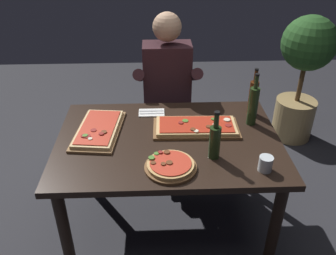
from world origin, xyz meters
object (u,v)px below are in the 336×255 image
object	(u,v)px
pizza_round_far	(170,166)
wine_bottle_dark	(215,141)
pizza_rectangular_front	(196,127)
vinegar_bottle_green	(253,105)
dining_table	(168,151)
diner_chair	(167,109)
tumbler_near_camera	(266,164)
potted_plant_corner	(303,71)
pizza_rectangular_left	(98,129)
seated_diner	(167,88)
oil_bottle_amber	(253,97)

from	to	relation	value
pizza_round_far	wine_bottle_dark	world-z (taller)	wine_bottle_dark
pizza_rectangular_front	vinegar_bottle_green	bearing A→B (deg)	9.41
dining_table	diner_chair	distance (m)	0.87
dining_table	vinegar_bottle_green	size ratio (longest dim) A/B	3.90
dining_table	tumbler_near_camera	world-z (taller)	tumbler_near_camera
pizza_rectangular_front	tumbler_near_camera	distance (m)	0.55
pizza_round_far	tumbler_near_camera	distance (m)	0.53
vinegar_bottle_green	diner_chair	world-z (taller)	vinegar_bottle_green
vinegar_bottle_green	dining_table	bearing A→B (deg)	-163.92
pizza_round_far	potted_plant_corner	xyz separation A→B (m)	(1.29, 1.43, -0.06)
vinegar_bottle_green	pizza_rectangular_left	bearing A→B (deg)	-176.11
diner_chair	dining_table	bearing A→B (deg)	-91.49
potted_plant_corner	seated_diner	bearing A→B (deg)	-162.62
wine_bottle_dark	tumbler_near_camera	distance (m)	0.30
oil_bottle_amber	vinegar_bottle_green	distance (m)	0.14
diner_chair	seated_diner	size ratio (longest dim) A/B	0.65
potted_plant_corner	diner_chair	bearing A→B (deg)	-167.70
pizza_rectangular_left	tumbler_near_camera	world-z (taller)	tumbler_near_camera
dining_table	pizza_round_far	xyz separation A→B (m)	(-0.00, -0.30, 0.11)
potted_plant_corner	oil_bottle_amber	bearing A→B (deg)	-129.73
dining_table	diner_chair	world-z (taller)	diner_chair
pizza_rectangular_front	wine_bottle_dark	bearing A→B (deg)	-77.20
seated_diner	potted_plant_corner	size ratio (longest dim) A/B	1.10
tumbler_near_camera	seated_diner	distance (m)	1.18
pizza_rectangular_front	pizza_rectangular_left	size ratio (longest dim) A/B	1.08
oil_bottle_amber	pizza_rectangular_left	bearing A→B (deg)	-168.80
pizza_rectangular_left	tumbler_near_camera	size ratio (longest dim) A/B	6.03
pizza_round_far	vinegar_bottle_green	distance (m)	0.74
pizza_round_far	potted_plant_corner	size ratio (longest dim) A/B	0.24
pizza_rectangular_left	potted_plant_corner	size ratio (longest dim) A/B	0.43
pizza_rectangular_front	pizza_round_far	xyz separation A→B (m)	(-0.19, -0.40, -0.00)
tumbler_near_camera	seated_diner	bearing A→B (deg)	114.84
pizza_rectangular_left	tumbler_near_camera	xyz separation A→B (m)	(0.97, -0.43, 0.02)
dining_table	vinegar_bottle_green	bearing A→B (deg)	16.08
dining_table	potted_plant_corner	xyz separation A→B (m)	(1.29, 1.13, 0.06)
tumbler_near_camera	diner_chair	world-z (taller)	diner_chair
dining_table	oil_bottle_amber	size ratio (longest dim) A/B	4.16
vinegar_bottle_green	tumbler_near_camera	bearing A→B (deg)	-94.79
dining_table	wine_bottle_dark	bearing A→B (deg)	-38.73
pizza_rectangular_front	wine_bottle_dark	xyz separation A→B (m)	(0.07, -0.30, 0.09)
seated_diner	potted_plant_corner	distance (m)	1.32
oil_bottle_amber	potted_plant_corner	world-z (taller)	potted_plant_corner
dining_table	diner_chair	xyz separation A→B (m)	(0.02, 0.86, -0.16)
diner_chair	pizza_rectangular_front	bearing A→B (deg)	-77.81
dining_table	pizza_rectangular_left	size ratio (longest dim) A/B	2.69
oil_bottle_amber	diner_chair	bearing A→B (deg)	135.81
tumbler_near_camera	vinegar_bottle_green	bearing A→B (deg)	85.21
wine_bottle_dark	seated_diner	size ratio (longest dim) A/B	0.23
diner_chair	oil_bottle_amber	bearing A→B (deg)	-44.19
vinegar_bottle_green	tumbler_near_camera	world-z (taller)	vinegar_bottle_green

